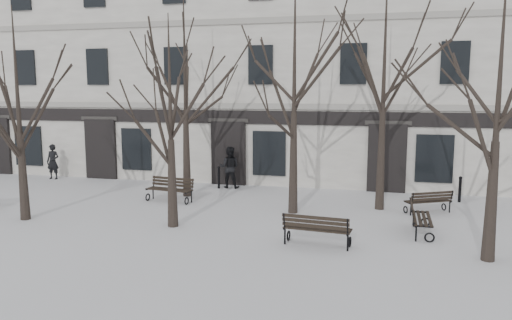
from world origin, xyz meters
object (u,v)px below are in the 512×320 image
(tree_0, at_px, (17,88))
(bench_3, at_px, (170,189))
(bench_1, at_px, (317,229))
(tree_2, at_px, (500,80))
(bench_4, at_px, (429,201))
(tree_1, at_px, (170,96))
(bench_5, at_px, (419,217))

(tree_0, height_order, bench_3, tree_0)
(bench_1, relative_size, bench_3, 1.00)
(tree_2, relative_size, bench_4, 4.29)
(tree_1, relative_size, bench_4, 3.89)
(tree_0, relative_size, bench_3, 3.65)
(bench_3, xyz_separation_m, bench_5, (9.11, -2.25, -0.00))
(tree_0, xyz_separation_m, bench_1, (9.90, -0.56, -3.87))
(tree_1, distance_m, bench_3, 5.15)
(tree_1, height_order, tree_2, tree_2)
(bench_4, height_order, bench_5, bench_5)
(bench_1, height_order, bench_4, bench_1)
(tree_1, xyz_separation_m, bench_4, (8.10, 3.73, -3.69))
(tree_1, height_order, bench_5, tree_1)
(tree_1, height_order, bench_1, tree_1)
(tree_1, distance_m, bench_5, 8.48)
(tree_0, height_order, bench_1, tree_0)
(bench_3, distance_m, bench_4, 9.65)
(tree_2, bearing_deg, tree_0, 177.35)
(tree_1, xyz_separation_m, tree_2, (9.12, -1.05, 0.42))
(tree_2, xyz_separation_m, bench_3, (-10.65, 4.36, -4.06))
(bench_1, distance_m, bench_5, 3.50)
(bench_1, height_order, bench_5, bench_1)
(bench_1, height_order, bench_3, bench_1)
(bench_1, xyz_separation_m, bench_5, (2.86, 2.01, -0.01))
(bench_1, relative_size, bench_4, 1.13)
(tree_1, relative_size, bench_3, 3.45)
(tree_0, xyz_separation_m, bench_3, (3.65, 3.70, -3.87))
(bench_3, bearing_deg, tree_1, -56.67)
(tree_2, relative_size, bench_3, 3.81)
(bench_4, distance_m, bench_5, 2.72)
(bench_5, bearing_deg, tree_2, -142.69)
(bench_5, bearing_deg, bench_3, 77.28)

